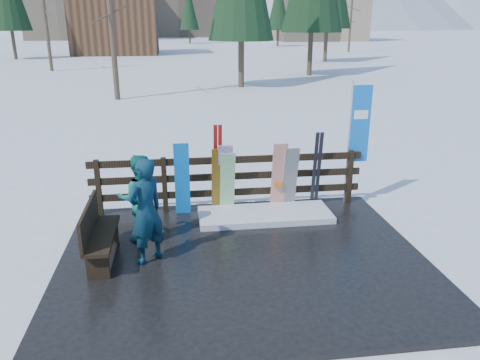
{
  "coord_description": "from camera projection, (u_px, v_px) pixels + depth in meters",
  "views": [
    {
      "loc": [
        -0.99,
        -6.85,
        3.78
      ],
      "look_at": [
        0.08,
        1.0,
        1.1
      ],
      "focal_mm": 35.0,
      "sensor_mm": 36.0,
      "label": 1
    }
  ],
  "objects": [
    {
      "name": "ski_pair_b",
      "position": [
        317.0,
        170.0,
        9.64
      ],
      "size": [
        0.17,
        0.22,
        1.62
      ],
      "color": "black",
      "rests_on": "deck"
    },
    {
      "name": "snowboard_0",
      "position": [
        182.0,
        179.0,
        9.24
      ],
      "size": [
        0.3,
        0.21,
        1.51
      ],
      "primitive_type": "cube",
      "rotation": [
        0.12,
        0.0,
        0.0
      ],
      "color": "#0B78E6",
      "rests_on": "deck"
    },
    {
      "name": "snowboard_4",
      "position": [
        290.0,
        178.0,
        9.54
      ],
      "size": [
        0.29,
        0.32,
        1.35
      ],
      "primitive_type": "cube",
      "rotation": [
        0.21,
        0.0,
        0.0
      ],
      "color": "black",
      "rests_on": "deck"
    },
    {
      "name": "rental_flag",
      "position": [
        357.0,
        129.0,
        9.68
      ],
      "size": [
        0.45,
        0.04,
        2.6
      ],
      "color": "silver",
      "rests_on": "deck"
    },
    {
      "name": "fence",
      "position": [
        228.0,
        178.0,
        9.59
      ],
      "size": [
        5.6,
        0.1,
        1.15
      ],
      "color": "black",
      "rests_on": "deck"
    },
    {
      "name": "snowboard_5",
      "position": [
        279.0,
        177.0,
        9.5
      ],
      "size": [
        0.29,
        0.3,
        1.45
      ],
      "primitive_type": "cube",
      "rotation": [
        0.19,
        0.0,
        0.0
      ],
      "color": "silver",
      "rests_on": "deck"
    },
    {
      "name": "snowboard_2",
      "position": [
        218.0,
        180.0,
        9.35
      ],
      "size": [
        0.26,
        0.36,
        1.39
      ],
      "primitive_type": "cube",
      "rotation": [
        0.24,
        0.0,
        0.0
      ],
      "color": "orange",
      "rests_on": "deck"
    },
    {
      "name": "snow_patch",
      "position": [
        265.0,
        215.0,
        9.31
      ],
      "size": [
        2.62,
        1.0,
        0.12
      ],
      "primitive_type": "cube",
      "color": "white",
      "rests_on": "deck"
    },
    {
      "name": "snowboard_3",
      "position": [
        225.0,
        179.0,
        9.35
      ],
      "size": [
        0.28,
        0.41,
        1.46
      ],
      "primitive_type": "cube",
      "rotation": [
        0.26,
        0.0,
        0.0
      ],
      "color": "white",
      "rests_on": "deck"
    },
    {
      "name": "person_back",
      "position": [
        140.0,
        198.0,
        8.14
      ],
      "size": [
        0.81,
        0.65,
        1.57
      ],
      "primitive_type": "imported",
      "rotation": [
        0.0,
        0.0,
        3.22
      ],
      "color": "#0F6C63",
      "rests_on": "deck"
    },
    {
      "name": "ground",
      "position": [
        243.0,
        262.0,
        7.77
      ],
      "size": [
        700.0,
        700.0,
        0.0
      ],
      "primitive_type": "plane",
      "color": "white",
      "rests_on": "ground"
    },
    {
      "name": "ski_pair_a",
      "position": [
        218.0,
        169.0,
        9.34
      ],
      "size": [
        0.16,
        0.26,
        1.84
      ],
      "color": "maroon",
      "rests_on": "deck"
    },
    {
      "name": "bench",
      "position": [
        97.0,
        232.0,
        7.49
      ],
      "size": [
        0.41,
        1.5,
        0.97
      ],
      "color": "black",
      "rests_on": "deck"
    },
    {
      "name": "trees",
      "position": [
        203.0,
        1.0,
        51.11
      ],
      "size": [
        42.26,
        68.92,
        13.08
      ],
      "color": "#382B1E",
      "rests_on": "ground"
    },
    {
      "name": "person_front",
      "position": [
        146.0,
        211.0,
        7.38
      ],
      "size": [
        0.75,
        0.73,
        1.74
      ],
      "primitive_type": "imported",
      "rotation": [
        0.0,
        0.0,
        3.87
      ],
      "color": "#0C3C48",
      "rests_on": "deck"
    },
    {
      "name": "deck",
      "position": [
        243.0,
        260.0,
        7.75
      ],
      "size": [
        6.0,
        5.0,
        0.08
      ],
      "primitive_type": "cube",
      "color": "black",
      "rests_on": "ground"
    },
    {
      "name": "snowboard_1",
      "position": [
        227.0,
        182.0,
        9.39
      ],
      "size": [
        0.29,
        0.36,
        1.3
      ],
      "primitive_type": "cube",
      "rotation": [
        0.25,
        0.0,
        0.0
      ],
      "color": "white",
      "rests_on": "deck"
    }
  ]
}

